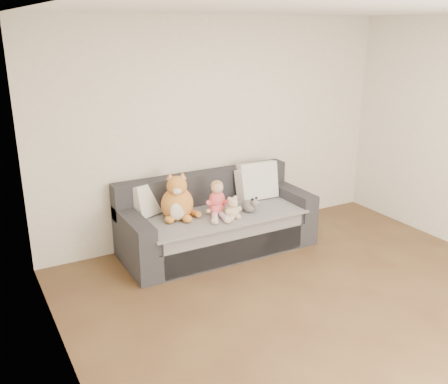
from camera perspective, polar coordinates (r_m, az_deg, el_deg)
name	(u,v)px	position (r m, az deg, el deg)	size (l,w,h in m)	color
room_shell	(336,173)	(4.31, 12.70, 2.13)	(5.00, 5.00, 5.00)	brown
sofa	(216,224)	(5.76, -0.92, -3.62)	(2.20, 0.94, 0.85)	#252529
cushion_left	(149,199)	(5.59, -8.52, -0.79)	(0.43, 0.32, 0.37)	silver
cushion_right_back	(252,183)	(6.02, 3.22, 0.99)	(0.47, 0.30, 0.41)	silver
cushion_right_front	(258,181)	(6.05, 3.86, 1.30)	(0.50, 0.25, 0.46)	silver
toddler	(217,201)	(5.48, -0.75, -1.09)	(0.29, 0.41, 0.41)	#F15555
plush_cat	(177,201)	(5.42, -5.34, -1.07)	(0.42, 0.38, 0.55)	#C97A2C
teddy_bear	(233,210)	(5.43, 1.00, -2.03)	(0.21, 0.16, 0.26)	tan
plush_cow	(250,205)	(5.63, 3.01, -1.53)	(0.16, 0.24, 0.19)	white
sippy_cup	(225,212)	(5.50, 0.15, -2.33)	(0.09, 0.06, 0.10)	#503591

